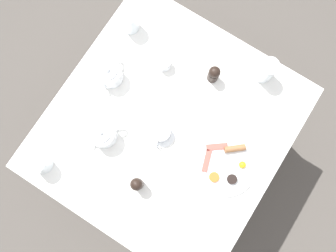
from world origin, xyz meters
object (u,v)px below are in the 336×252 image
water_glass_short (266,70)px  salt_grinder (214,74)px  fork_by_plate (196,53)px  knife_by_plate (271,109)px  water_glass_tall (130,21)px  teapot_far (110,74)px  wine_glass_spare (40,164)px  teacup_with_saucer_left (160,132)px  napkin_folded (165,217)px  breakfast_plate (225,162)px  creamer_jug (164,63)px  pepper_grinder (137,184)px  teapot_near (103,135)px

water_glass_short → salt_grinder: 0.24m
fork_by_plate → knife_by_plate: 0.44m
salt_grinder → water_glass_tall: bearing=-1.0°
teapot_far → water_glass_tall: (0.06, -0.26, 0.01)m
wine_glass_spare → water_glass_tall: bearing=-87.3°
teacup_with_saucer_left → wine_glass_spare: size_ratio=1.41×
water_glass_short → salt_grinder: water_glass_short is taller
salt_grinder → teacup_with_saucer_left: bearing=79.8°
water_glass_tall → napkin_folded: water_glass_tall is taller
teapot_far → wine_glass_spare: (0.03, 0.51, 0.00)m
teacup_with_saucer_left → salt_grinder: bearing=-100.2°
breakfast_plate → salt_grinder: size_ratio=2.80×
breakfast_plate → wine_glass_spare: size_ratio=3.03×
wine_glass_spare → water_glass_short: bearing=-124.8°
creamer_jug → salt_grinder: 0.24m
water_glass_tall → water_glass_short: (-0.66, -0.13, 0.01)m
wine_glass_spare → pepper_grinder: size_ratio=0.92×
napkin_folded → breakfast_plate: bearing=-106.0°
water_glass_tall → napkin_folded: 0.91m
teapot_far → fork_by_plate: (-0.27, -0.32, -0.04)m
napkin_folded → fork_by_plate: (0.29, -0.72, -0.00)m
breakfast_plate → teapot_far: teapot_far is taller
knife_by_plate → teapot_far: bearing=20.7°
pepper_grinder → water_glass_short: bearing=-106.2°
creamer_jug → napkin_folded: bearing=123.0°
teapot_near → pepper_grinder: 0.27m
salt_grinder → wine_glass_spare: bearing=60.4°
breakfast_plate → water_glass_tall: water_glass_tall is taller
breakfast_plate → knife_by_plate: 0.33m
water_glass_tall → fork_by_plate: size_ratio=0.65×
pepper_grinder → salt_grinder: same height
water_glass_tall → knife_by_plate: size_ratio=0.55×
water_glass_tall → salt_grinder: bearing=179.0°
water_glass_short → wine_glass_spare: bearing=55.2°
knife_by_plate → fork_by_plate: bearing=-6.0°
salt_grinder → knife_by_plate: (-0.31, -0.02, -0.05)m
breakfast_plate → teapot_far: bearing=-5.2°
creamer_jug → fork_by_plate: size_ratio=0.51×
wine_glass_spare → pepper_grinder: bearing=-159.1°
teapot_near → napkin_folded: size_ratio=0.85×
teapot_near → teapot_far: (0.13, -0.25, 0.00)m
wine_glass_spare → creamer_jug: wine_glass_spare is taller
breakfast_plate → salt_grinder: bearing=-50.8°
creamer_jug → pepper_grinder: (-0.20, 0.53, 0.03)m
salt_grinder → teapot_far: bearing=31.9°
teapot_near → napkin_folded: teapot_near is taller
water_glass_short → napkin_folded: 0.80m
teacup_with_saucer_left → fork_by_plate: size_ratio=0.80×
teapot_near → teacup_with_saucer_left: bearing=156.7°
water_glass_tall → pepper_grinder: (-0.44, 0.61, -0.00)m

